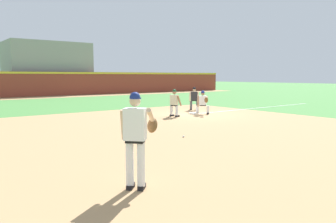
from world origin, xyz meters
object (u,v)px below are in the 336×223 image
(baseball, at_px, (184,137))
(umpire, at_px, (194,98))
(first_baseman, at_px, (203,101))
(first_base_bag, at_px, (193,113))
(pitcher, at_px, (136,134))
(baserunner, at_px, (174,102))

(baseball, height_order, umpire, umpire)
(first_baseman, bearing_deg, first_base_bag, 141.88)
(baseball, xyz_separation_m, umpire, (6.57, 6.76, 0.76))
(first_base_bag, bearing_deg, pitcher, -136.79)
(first_baseman, xyz_separation_m, umpire, (1.17, 2.04, 0.06))
(first_base_bag, height_order, pitcher, pitcher)
(first_baseman, distance_m, baserunner, 1.96)
(baseball, bearing_deg, baserunner, 54.64)
(baseball, bearing_deg, pitcher, -139.65)
(first_base_bag, height_order, umpire, umpire)
(baseball, distance_m, first_baseman, 7.21)
(baseball, distance_m, umpire, 9.45)
(baseball, height_order, baserunner, baserunner)
(pitcher, bearing_deg, baseball, 40.35)
(pitcher, distance_m, baserunner, 11.25)
(baseball, xyz_separation_m, first_baseman, (5.40, 4.72, 0.69))
(first_base_bag, bearing_deg, baseball, -134.62)
(baserunner, bearing_deg, first_baseman, -4.11)
(umpire, bearing_deg, first_baseman, -119.82)
(first_base_bag, xyz_separation_m, baserunner, (-1.53, -0.19, 0.75))
(baserunner, bearing_deg, umpire, 31.31)
(pitcher, height_order, baserunner, pitcher)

